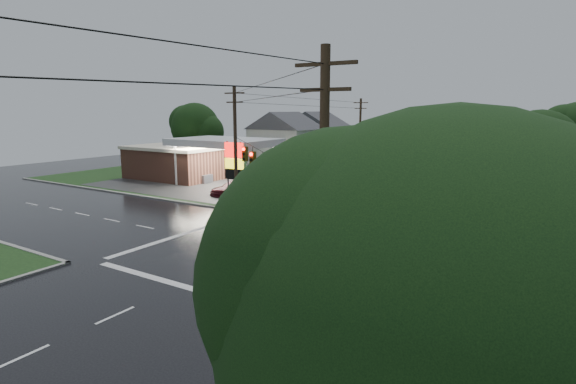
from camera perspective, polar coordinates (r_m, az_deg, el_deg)
The scene contains 16 objects.
ground at distance 29.31m, azimuth -3.56°, elevation -7.39°, with size 120.00×120.00×0.00m, color black.
grass_nw at distance 65.08m, azimuth -8.83°, elevation 2.45°, with size 36.00×36.00×0.08m, color black.
gas_station at distance 59.98m, azimuth -12.61°, elevation 4.06°, with size 26.20×18.00×5.60m.
pylon_sign at distance 42.91m, azimuth -6.85°, elevation 3.75°, with size 2.00×0.35×6.00m.
utility_pole_nw at distance 41.35m, azimuth -6.69°, elevation 5.88°, with size 2.20×0.32×11.00m.
utility_pole_se at distance 15.15m, azimuth 4.50°, elevation -1.99°, with size 2.20×0.32×11.00m.
utility_pole_n at distance 65.99m, azimuth 9.12°, elevation 7.29°, with size 2.20×0.32×10.50m.
traffic_signals at distance 27.99m, azimuth -3.70°, elevation 5.33°, with size 26.87×26.87×1.47m.
house_near at distance 69.62m, azimuth -0.32°, elevation 6.70°, with size 11.05×8.48×8.60m.
house_far at distance 80.46m, azimuth 3.70°, elevation 7.19°, with size 11.05×8.48×8.60m.
tree_nw_behind at distance 72.76m, azimuth -11.61°, elevation 8.05°, with size 8.93×7.60×10.00m.
tree_ne_near at distance 44.79m, azimuth 29.34°, elevation 4.76°, with size 7.99×6.80×8.98m.
tree_se at distance 7.54m, azimuth 20.38°, elevation -17.20°, with size 8.22×7.00×9.08m.
car_north at distance 41.11m, azimuth 2.45°, elevation -1.18°, with size 1.44×4.14×1.36m, color black.
car_crossing at distance 25.46m, azimuth 8.01°, elevation -8.62°, with size 1.64×4.08×1.39m, color gray.
car_pump at distance 47.94m, azimuth -6.92°, elevation 0.51°, with size 2.11×5.19×1.51m, color #4C1118.
Camera 1 is at (16.34, -22.62, 8.98)m, focal length 28.00 mm.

